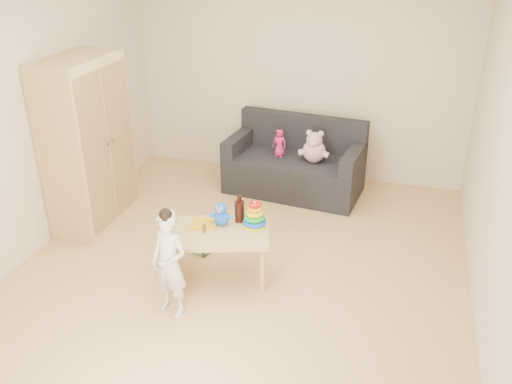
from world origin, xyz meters
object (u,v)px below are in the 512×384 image
(wardrobe, at_px, (88,144))
(play_table, at_px, (217,254))
(sofa, at_px, (294,174))
(toddler, at_px, (170,265))

(wardrobe, relative_size, play_table, 1.93)
(sofa, bearing_deg, play_table, -91.48)
(wardrobe, bearing_deg, toddler, -40.22)
(wardrobe, distance_m, play_table, 1.82)
(sofa, relative_size, toddler, 1.73)
(toddler, bearing_deg, play_table, 88.46)
(sofa, bearing_deg, wardrobe, -138.80)
(wardrobe, height_order, play_table, wardrobe)
(wardrobe, bearing_deg, play_table, -21.80)
(sofa, xyz_separation_m, play_table, (-0.26, -1.92, 0.02))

